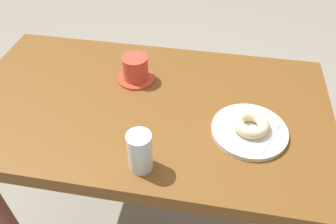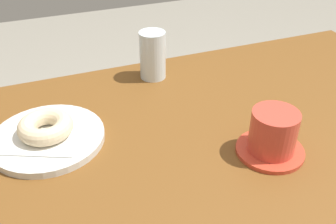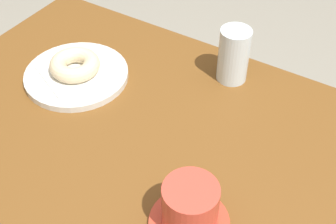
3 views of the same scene
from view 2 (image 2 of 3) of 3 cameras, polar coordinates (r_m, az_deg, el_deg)
The scene contains 6 objects.
table at distance 0.84m, azimuth 6.42°, elevation -7.25°, with size 1.13×0.64×0.77m.
plate_sugar_ring at distance 0.77m, azimuth -17.22°, elevation -3.65°, with size 0.21×0.21×0.01m, color silver.
napkin_sugar_ring at distance 0.76m, azimuth -17.32°, elevation -3.15°, with size 0.13×0.13×0.00m, color white.
donut_sugar_ring at distance 0.75m, azimuth -17.55°, elevation -2.05°, with size 0.10×0.10×0.03m, color beige.
water_glass at distance 0.93m, azimuth -2.27°, elevation 8.35°, with size 0.06×0.06×0.11m, color silver.
coffee_cup at distance 0.71m, azimuth 15.13°, elevation -3.20°, with size 0.12×0.12×0.09m.
Camera 2 is at (0.32, 0.56, 1.23)m, focal length 41.51 mm.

